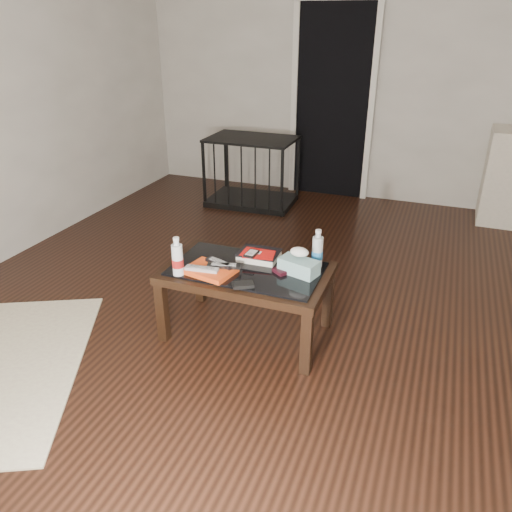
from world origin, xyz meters
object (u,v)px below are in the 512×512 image
(water_bottle_right, at_px, (318,248))
(coffee_table, at_px, (247,277))
(tissue_box, at_px, (299,266))
(textbook, at_px, (259,255))
(water_bottle_left, at_px, (177,256))
(pet_crate, at_px, (252,183))

(water_bottle_right, bearing_deg, coffee_table, -155.07)
(coffee_table, bearing_deg, tissue_box, 8.42)
(textbook, distance_m, water_bottle_left, 0.53)
(pet_crate, bearing_deg, water_bottle_right, -62.06)
(coffee_table, distance_m, pet_crate, 2.49)
(textbook, distance_m, tissue_box, 0.31)
(coffee_table, xyz_separation_m, tissue_box, (0.31, 0.05, 0.11))
(water_bottle_left, relative_size, tissue_box, 1.03)
(textbook, bearing_deg, tissue_box, -20.92)
(tissue_box, bearing_deg, water_bottle_right, 76.55)
(pet_crate, distance_m, textbook, 2.37)
(pet_crate, height_order, tissue_box, pet_crate)
(pet_crate, distance_m, tissue_box, 2.58)
(water_bottle_left, bearing_deg, pet_crate, 101.66)
(water_bottle_right, height_order, tissue_box, water_bottle_right)
(coffee_table, relative_size, textbook, 4.00)
(pet_crate, distance_m, water_bottle_right, 2.51)
(pet_crate, height_order, water_bottle_left, pet_crate)
(pet_crate, bearing_deg, tissue_box, -65.03)
(textbook, relative_size, water_bottle_right, 1.05)
(pet_crate, relative_size, textbook, 3.70)
(pet_crate, xyz_separation_m, water_bottle_left, (0.53, -2.54, 0.35))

